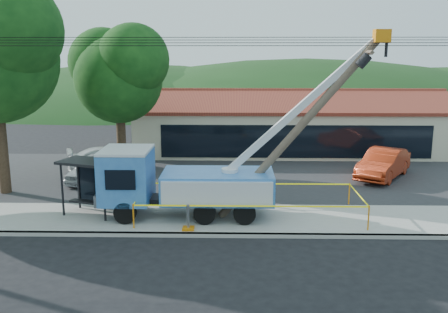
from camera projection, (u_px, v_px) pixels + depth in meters
name	position (u px, v px, depth m)	size (l,w,h in m)	color
ground	(236.00, 258.00, 17.95)	(120.00, 120.00, 0.00)	black
curb	(236.00, 235.00, 19.99)	(60.00, 0.25, 0.15)	gray
sidewalk	(236.00, 220.00, 21.85)	(60.00, 4.00, 0.15)	gray
parking_lot	(236.00, 176.00, 29.68)	(60.00, 12.00, 0.10)	#28282B
strip_mall	(290.00, 126.00, 37.02)	(22.50, 8.53, 4.67)	beige
tree_lot	(118.00, 70.00, 29.54)	(6.30, 5.60, 8.94)	#332316
hill_west	(132.00, 103.00, 72.09)	(78.40, 56.00, 28.00)	#173613
hill_center	(305.00, 104.00, 71.55)	(89.60, 64.00, 32.00)	#173613
hill_east	(446.00, 104.00, 71.11)	(72.80, 52.00, 26.00)	#173613
utility_truck	(183.00, 180.00, 21.84)	(12.17, 4.05, 8.02)	black
leaning_pole	(306.00, 120.00, 21.10)	(6.81, 1.98, 7.99)	brown
bus_shelter	(92.00, 174.00, 22.17)	(2.92, 2.31, 2.46)	black
caution_tape	(249.00, 199.00, 22.03)	(9.66, 3.58, 1.03)	orange
car_silver	(93.00, 182.00, 28.41)	(1.72, 4.29, 1.46)	#B0B4B8
car_red	(382.00, 179.00, 29.08)	(1.77, 5.09, 1.68)	#A82C10
car_white	(111.00, 172.00, 30.80)	(2.04, 5.03, 1.46)	silver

